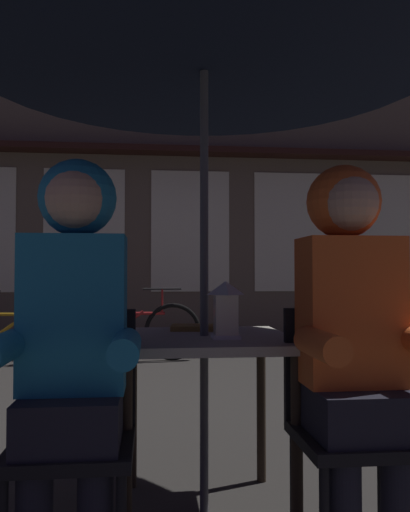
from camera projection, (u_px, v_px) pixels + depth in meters
cafe_table at (204, 360)px, 2.19m from camera, size 0.72×0.72×0.74m
patio_umbrella at (204, 28)px, 2.24m from camera, size 2.10×2.10×2.31m
lantern at (226, 308)px, 2.10m from camera, size 0.11×0.11×0.23m
chair_left at (75, 424)px, 1.77m from camera, size 0.40×0.40×0.87m
chair_right at (347, 416)px, 1.87m from camera, size 0.40×0.40×0.87m
person_left_hooded at (73, 320)px, 1.72m from camera, size 0.45×0.56×1.40m
person_right_hooded at (353, 318)px, 1.82m from camera, size 0.45×0.56×1.40m
shopfront_building at (139, 131)px, 7.59m from camera, size 10.00×0.93×6.20m
bicycle_second at (14, 332)px, 5.82m from camera, size 1.67×0.31×0.84m
bicycle_third at (128, 331)px, 5.94m from camera, size 1.68×0.10×0.84m
book at (193, 328)px, 2.40m from camera, size 0.22×0.16×0.02m
potted_plant at (399, 307)px, 7.03m from camera, size 0.60×0.60×0.92m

